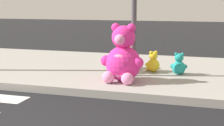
# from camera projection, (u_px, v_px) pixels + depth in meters

# --- Properties ---
(sidewalk) EXTENTS (28.00, 4.40, 0.15)m
(sidewalk) POSITION_uv_depth(u_px,v_px,m) (101.00, 69.00, 8.25)
(sidewalk) COLOR #9E9B93
(sidewalk) RESTS_ON ground_plane
(plush_pink_large) EXTENTS (0.89, 0.79, 1.16)m
(plush_pink_large) POSITION_uv_depth(u_px,v_px,m) (123.00, 58.00, 6.59)
(plush_pink_large) COLOR #F22D93
(plush_pink_large) RESTS_ON sidewalk
(plush_teal) EXTENTS (0.37, 0.33, 0.48)m
(plush_teal) POSITION_uv_depth(u_px,v_px,m) (179.00, 66.00, 7.30)
(plush_teal) COLOR teal
(plush_teal) RESTS_ON sidewalk
(plush_yellow) EXTENTS (0.34, 0.34, 0.48)m
(plush_yellow) POSITION_uv_depth(u_px,v_px,m) (153.00, 63.00, 7.58)
(plush_yellow) COLOR yellow
(plush_yellow) RESTS_ON sidewalk
(plush_tan) EXTENTS (0.39, 0.42, 0.55)m
(plush_tan) POSITION_uv_depth(u_px,v_px,m) (130.00, 59.00, 7.94)
(plush_tan) COLOR tan
(plush_tan) RESTS_ON sidewalk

